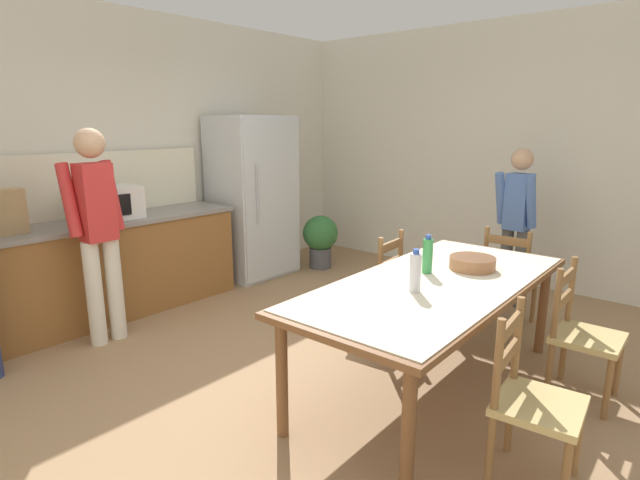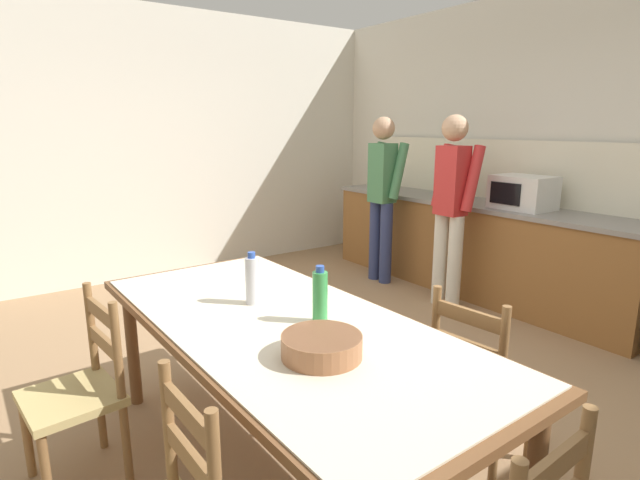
# 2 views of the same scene
# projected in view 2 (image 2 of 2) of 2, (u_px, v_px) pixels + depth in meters

# --- Properties ---
(ground_plane) EXTENTS (8.32, 8.32, 0.00)m
(ground_plane) POSITION_uv_depth(u_px,v_px,m) (348.00, 385.00, 3.27)
(ground_plane) COLOR #9E7A56
(wall_back) EXTENTS (6.52, 0.12, 2.90)m
(wall_back) POSITION_uv_depth(u_px,v_px,m) (584.00, 150.00, 4.44)
(wall_back) COLOR silver
(wall_back) RESTS_ON ground
(wall_left) EXTENTS (0.12, 5.20, 2.90)m
(wall_left) POSITION_uv_depth(u_px,v_px,m) (167.00, 145.00, 5.54)
(wall_left) COLOR silver
(wall_left) RESTS_ON ground
(kitchen_counter) EXTENTS (3.47, 0.66, 0.92)m
(kitchen_counter) POSITION_uv_depth(u_px,v_px,m) (470.00, 246.00, 5.07)
(kitchen_counter) COLOR brown
(kitchen_counter) RESTS_ON ground
(counter_splashback) EXTENTS (3.43, 0.03, 0.60)m
(counter_splashback) POSITION_uv_depth(u_px,v_px,m) (495.00, 170.00, 5.07)
(counter_splashback) COLOR #EFE8CB
(counter_splashback) RESTS_ON kitchen_counter
(microwave) EXTENTS (0.50, 0.39, 0.30)m
(microwave) POSITION_uv_depth(u_px,v_px,m) (523.00, 192.00, 4.49)
(microwave) COLOR white
(microwave) RESTS_ON kitchen_counter
(paper_bag) EXTENTS (0.24, 0.16, 0.36)m
(paper_bag) POSITION_uv_depth(u_px,v_px,m) (449.00, 181.00, 5.14)
(paper_bag) COLOR tan
(paper_bag) RESTS_ON kitchen_counter
(dining_table) EXTENTS (2.32, 1.08, 0.78)m
(dining_table) POSITION_uv_depth(u_px,v_px,m) (283.00, 334.00, 2.33)
(dining_table) COLOR brown
(dining_table) RESTS_ON ground
(bottle_near_centre) EXTENTS (0.07, 0.07, 0.27)m
(bottle_near_centre) POSITION_uv_depth(u_px,v_px,m) (252.00, 280.00, 2.51)
(bottle_near_centre) COLOR silver
(bottle_near_centre) RESTS_ON dining_table
(bottle_off_centre) EXTENTS (0.07, 0.07, 0.27)m
(bottle_off_centre) POSITION_uv_depth(u_px,v_px,m) (320.00, 296.00, 2.27)
(bottle_off_centre) COLOR green
(bottle_off_centre) RESTS_ON dining_table
(serving_bowl) EXTENTS (0.32, 0.32, 0.09)m
(serving_bowl) POSITION_uv_depth(u_px,v_px,m) (322.00, 344.00, 1.95)
(serving_bowl) COLOR #9E6642
(serving_bowl) RESTS_ON dining_table
(chair_side_far_right) EXTENTS (0.46, 0.44, 0.91)m
(chair_side_far_right) POSITION_uv_depth(u_px,v_px,m) (479.00, 380.00, 2.45)
(chair_side_far_right) COLOR olive
(chair_side_far_right) RESTS_ON ground
(chair_side_near_left) EXTENTS (0.46, 0.44, 0.91)m
(chair_side_near_left) POSITION_uv_depth(u_px,v_px,m) (79.00, 393.00, 2.33)
(chair_side_near_left) COLOR olive
(chair_side_near_left) RESTS_ON ground
(person_at_sink) EXTENTS (0.44, 0.30, 1.75)m
(person_at_sink) POSITION_uv_depth(u_px,v_px,m) (383.00, 191.00, 5.27)
(person_at_sink) COLOR navy
(person_at_sink) RESTS_ON ground
(person_at_counter) EXTENTS (0.44, 0.30, 1.76)m
(person_at_counter) POSITION_uv_depth(u_px,v_px,m) (451.00, 202.00, 4.51)
(person_at_counter) COLOR silver
(person_at_counter) RESTS_ON ground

